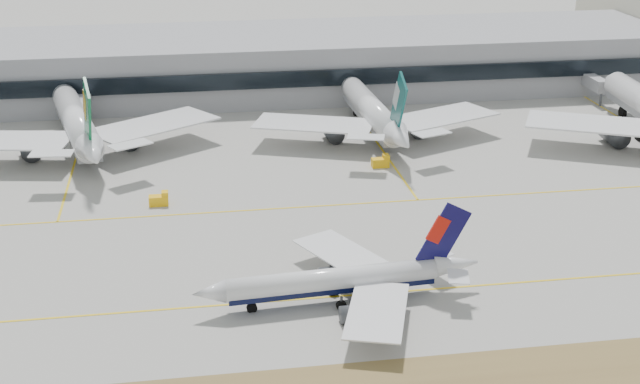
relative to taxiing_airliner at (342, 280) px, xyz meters
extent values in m
plane|color=#A09C95|center=(1.65, 6.63, -3.43)|extent=(3000.00, 3000.00, 0.00)
cube|color=yellow|center=(1.65, 1.63, -3.40)|extent=(360.00, 0.45, 0.04)
cube|color=yellow|center=(1.65, 36.63, -3.40)|extent=(360.00, 0.45, 0.04)
cylinder|color=white|center=(-1.55, -0.11, 0.26)|extent=(30.84, 5.53, 3.35)
cube|color=black|center=(-1.55, -0.11, -0.66)|extent=(30.20, 4.98, 1.51)
cone|color=white|center=(-19.19, -1.37, 0.26)|extent=(4.91, 3.68, 3.35)
cone|color=white|center=(17.15, 1.22, 0.68)|extent=(7.04, 3.83, 3.35)
cube|color=white|center=(1.73, 9.45, -0.24)|extent=(14.08, 18.19, 0.20)
cube|color=white|center=(15.57, 5.48, 0.93)|extent=(4.53, 5.47, 0.13)
cylinder|color=#3F4247|center=(0.24, 6.23, -2.08)|extent=(5.28, 2.87, 2.52)
cube|color=#3F4247|center=(0.24, 6.23, -1.08)|extent=(2.14, 0.40, 1.17)
cube|color=white|center=(3.06, -9.11, -0.24)|extent=(12.30, 18.07, 0.20)
cube|color=white|center=(16.19, -3.22, 0.93)|extent=(4.03, 5.28, 0.13)
cylinder|color=#3F4247|center=(1.12, -6.14, -2.08)|extent=(5.28, 2.87, 2.52)
cube|color=#3F4247|center=(1.12, -6.14, -1.08)|extent=(2.14, 0.40, 1.17)
cube|color=#0D0B45|center=(15.03, 1.07, 5.36)|extent=(8.29, 0.89, 10.51)
cube|color=red|center=(14.18, 1.01, 6.50)|extent=(3.76, 0.63, 4.50)
cylinder|color=#3F4247|center=(-13.18, -0.94, -2.42)|extent=(0.40, 0.40, 2.01)
cylinder|color=black|center=(-13.18, -0.94, -2.84)|extent=(1.55, 0.69, 1.51)
cylinder|color=#3F4247|center=(-0.54, -2.22, -2.42)|extent=(0.40, 0.40, 2.01)
cylinder|color=black|center=(-0.54, -2.22, -2.84)|extent=(1.55, 0.69, 1.51)
cylinder|color=#3F4247|center=(-0.85, 2.13, -2.42)|extent=(0.40, 0.40, 2.01)
cylinder|color=black|center=(-0.85, 2.13, -2.84)|extent=(1.55, 0.69, 1.51)
cylinder|color=white|center=(-44.04, 78.21, 2.84)|extent=(14.62, 43.30, 5.70)
cube|color=slate|center=(-44.04, 78.21, 1.27)|extent=(13.61, 42.28, 2.56)
cone|color=white|center=(-49.25, 102.48, 2.84)|extent=(6.95, 7.63, 5.70)
cone|color=white|center=(-38.50, 52.48, 3.55)|extent=(7.58, 10.55, 5.70)
cube|color=white|center=(-27.67, 75.27, 1.99)|extent=(29.67, 25.72, 0.34)
cube|color=white|center=(-31.64, 55.80, 3.98)|extent=(9.00, 7.63, 0.23)
cylinder|color=#3F4247|center=(-33.28, 76.97, -1.15)|extent=(5.69, 7.92, 4.27)
cube|color=#3F4247|center=(-33.28, 76.97, 0.56)|extent=(1.05, 3.01, 1.99)
cube|color=white|center=(-57.74, 68.80, 1.99)|extent=(29.09, 17.03, 0.34)
cube|color=white|center=(-46.12, 52.68, 3.98)|extent=(8.36, 4.98, 0.23)
cylinder|color=#3F4247|center=(-53.33, 72.66, -1.15)|extent=(5.69, 7.92, 4.27)
cube|color=#3F4247|center=(-53.33, 72.66, 0.56)|extent=(1.05, 3.01, 1.99)
cube|color=#0D6135|center=(-39.13, 55.41, 10.32)|extent=(3.01, 11.75, 15.28)
cube|color=#C8850B|center=(-39.38, 56.58, 11.98)|extent=(1.74, 5.38, 6.54)
cylinder|color=#3F4247|center=(-47.48, 94.21, -1.72)|extent=(0.68, 0.68, 3.42)
cylinder|color=black|center=(-47.48, 94.21, -2.43)|extent=(1.51, 2.72, 2.56)
cylinder|color=#3F4247|center=(-47.41, 76.27, -1.72)|extent=(0.68, 0.68, 3.42)
cylinder|color=black|center=(-47.41, 76.27, -2.43)|extent=(1.51, 2.72, 2.56)
cylinder|color=#3F4247|center=(-40.16, 77.82, -1.72)|extent=(0.68, 0.68, 3.42)
cylinder|color=black|center=(-40.16, 77.82, -2.43)|extent=(1.51, 2.72, 2.56)
cylinder|color=white|center=(21.07, 77.93, 2.43)|extent=(6.62, 40.40, 5.32)
cube|color=slate|center=(21.07, 77.93, 0.97)|extent=(5.80, 39.57, 2.40)
cone|color=white|center=(20.32, 101.12, 2.43)|extent=(5.52, 6.32, 5.32)
cone|color=white|center=(21.86, 53.35, 3.09)|extent=(5.61, 9.11, 5.32)
cube|color=white|center=(35.63, 72.49, 1.63)|extent=(28.11, 21.04, 0.32)
cube|color=white|center=(28.73, 55.25, 3.49)|extent=(8.34, 6.21, 0.21)
cylinder|color=#3F4247|center=(30.75, 75.00, -1.30)|extent=(4.21, 6.83, 3.99)
cube|color=#3F4247|center=(30.75, 75.00, 0.30)|extent=(0.49, 2.81, 1.86)
cube|color=white|center=(6.89, 71.56, 1.63)|extent=(28.02, 19.80, 0.32)
cube|color=white|center=(14.89, 54.80, 3.49)|extent=(8.25, 5.83, 0.21)
cylinder|color=#3F4247|center=(11.60, 74.38, -1.30)|extent=(4.21, 6.83, 3.99)
cube|color=#3F4247|center=(11.60, 74.38, 0.30)|extent=(0.49, 2.81, 1.86)
cube|color=#12514F|center=(21.77, 56.15, 9.42)|extent=(0.84, 11.14, 14.28)
cube|color=#ABB3B5|center=(21.74, 57.26, 10.97)|extent=(0.75, 5.04, 6.11)
cylinder|color=#3F4247|center=(20.58, 93.22, -1.83)|extent=(0.64, 0.64, 3.19)
cylinder|color=black|center=(20.58, 93.22, -2.50)|extent=(1.01, 2.42, 2.40)
cylinder|color=#3F4247|center=(17.65, 76.71, -1.83)|extent=(0.64, 0.64, 3.19)
cylinder|color=black|center=(17.65, 76.71, -2.50)|extent=(1.01, 2.42, 2.40)
cylinder|color=#3F4247|center=(24.56, 76.93, -1.83)|extent=(0.64, 0.64, 3.19)
cylinder|color=black|center=(24.56, 76.93, -2.50)|extent=(1.01, 2.42, 2.40)
cone|color=white|center=(85.23, 91.20, 3.26)|extent=(6.56, 7.43, 6.08)
cube|color=white|center=(66.50, 59.24, 2.34)|extent=(32.07, 24.83, 0.36)
cylinder|color=#3F4247|center=(72.17, 61.88, -1.00)|extent=(5.09, 7.96, 4.56)
cube|color=#3F4247|center=(72.17, 61.88, 0.83)|extent=(0.68, 3.21, 2.13)
cylinder|color=#3F4247|center=(84.59, 82.20, -1.60)|extent=(0.73, 0.73, 3.65)
cylinder|color=black|center=(84.59, 82.20, -2.36)|extent=(1.26, 2.80, 2.73)
cylinder|color=#3F4247|center=(79.31, 63.80, -1.60)|extent=(0.73, 0.73, 3.65)
cylinder|color=black|center=(79.31, 63.80, -2.36)|extent=(1.26, 2.80, 2.73)
cube|color=gray|center=(1.65, 121.63, 4.07)|extent=(280.00, 42.00, 15.00)
cube|color=black|center=(1.65, 100.13, 4.52)|extent=(280.00, 1.20, 4.00)
cube|color=beige|center=(111.65, 141.63, 10.67)|extent=(2.00, 57.00, 27.90)
cube|color=yellow|center=(18.21, 55.74, -2.53)|extent=(3.50, 2.00, 1.80)
cube|color=yellow|center=(19.41, 55.74, -1.33)|extent=(1.20, 1.80, 1.00)
cylinder|color=black|center=(17.01, 54.94, -3.08)|extent=(0.70, 0.30, 0.70)
cylinder|color=black|center=(17.01, 56.54, -3.08)|extent=(0.70, 0.30, 0.70)
cylinder|color=black|center=(19.41, 54.94, -3.08)|extent=(0.70, 0.30, 0.70)
cylinder|color=black|center=(19.41, 56.54, -3.08)|extent=(0.70, 0.30, 0.70)
cube|color=yellow|center=(-26.53, 41.81, -2.53)|extent=(3.50, 2.00, 1.80)
cube|color=yellow|center=(-25.33, 41.81, -1.33)|extent=(1.20, 1.80, 1.00)
cylinder|color=black|center=(-27.73, 41.01, -3.08)|extent=(0.70, 0.30, 0.70)
cylinder|color=black|center=(-27.73, 42.61, -3.08)|extent=(0.70, 0.30, 0.70)
cylinder|color=black|center=(-25.33, 41.01, -3.08)|extent=(0.70, 0.30, 0.70)
cylinder|color=black|center=(-25.33, 42.61, -3.08)|extent=(0.70, 0.30, 0.70)
camera|label=1|loc=(-21.30, -112.29, 58.13)|focal=50.00mm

